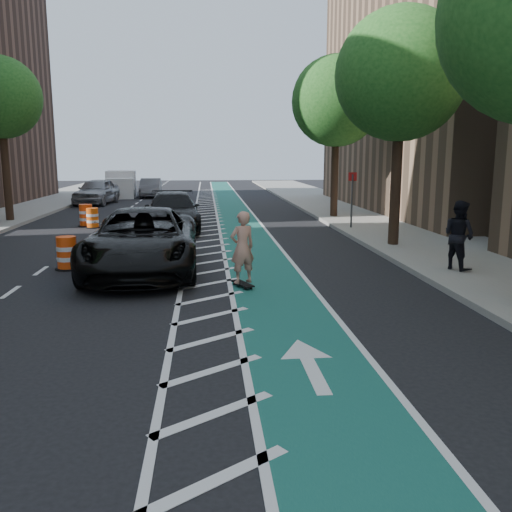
{
  "coord_description": "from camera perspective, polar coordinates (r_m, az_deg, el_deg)",
  "views": [
    {
      "loc": [
        1.45,
        -10.51,
        3.2
      ],
      "look_at": [
        2.47,
        0.67,
        1.1
      ],
      "focal_mm": 38.0,
      "sensor_mm": 36.0,
      "label": 1
    }
  ],
  "objects": [
    {
      "name": "barrel_b",
      "position": [
        25.17,
        -16.82,
        3.8
      ],
      "size": [
        0.65,
        0.65,
        0.89
      ],
      "color": "#FF5A0D",
      "rests_on": "ground"
    },
    {
      "name": "tree_r_d",
      "position": [
        27.4,
        8.73,
        15.87
      ],
      "size": [
        4.2,
        4.2,
        7.9
      ],
      "color": "#382619",
      "rests_on": "ground"
    },
    {
      "name": "tree_r_c",
      "position": [
        19.77,
        14.56,
        17.75
      ],
      "size": [
        4.2,
        4.2,
        7.9
      ],
      "color": "#382619",
      "rests_on": "ground"
    },
    {
      "name": "box_truck",
      "position": [
        43.41,
        -14.0,
        7.27
      ],
      "size": [
        2.6,
        4.98,
        2.0
      ],
      "rotation": [
        0.0,
        0.0,
        0.1
      ],
      "color": "white",
      "rests_on": "ground"
    },
    {
      "name": "bike_lane",
      "position": [
        20.81,
        -0.91,
        1.77
      ],
      "size": [
        2.0,
        90.0,
        0.01
      ],
      "primitive_type": "cube",
      "color": "#164F48",
      "rests_on": "ground"
    },
    {
      "name": "skateboarder",
      "position": [
        13.11,
        -1.45,
        0.91
      ],
      "size": [
        0.76,
        0.65,
        1.76
      ],
      "primitive_type": "imported",
      "rotation": [
        0.0,
        0.0,
        3.56
      ],
      "color": "tan",
      "rests_on": "skateboard"
    },
    {
      "name": "ground",
      "position": [
        11.08,
        -12.61,
        -6.46
      ],
      "size": [
        120.0,
        120.0,
        0.0
      ],
      "primitive_type": "plane",
      "color": "black",
      "rests_on": "ground"
    },
    {
      "name": "barrel_a",
      "position": [
        16.21,
        -19.28,
        0.21
      ],
      "size": [
        0.69,
        0.69,
        0.94
      ],
      "color": "#FE480D",
      "rests_on": "ground"
    },
    {
      "name": "car_silver",
      "position": [
        37.29,
        -16.42,
        6.56
      ],
      "size": [
        2.6,
        5.2,
        1.7
      ],
      "primitive_type": "imported",
      "rotation": [
        0.0,
        0.0,
        -0.12
      ],
      "color": "#929297",
      "rests_on": "ground"
    },
    {
      "name": "sign_post",
      "position": [
        23.4,
        10.06,
        5.91
      ],
      "size": [
        0.35,
        0.08,
        2.47
      ],
      "color": "#4C4C4C",
      "rests_on": "ground"
    },
    {
      "name": "pedestrian",
      "position": [
        15.5,
        20.57,
        2.07
      ],
      "size": [
        1.01,
        1.11,
        1.86
      ],
      "primitive_type": "imported",
      "rotation": [
        0.0,
        0.0,
        1.99
      ],
      "color": "black",
      "rests_on": "sidewalk_right"
    },
    {
      "name": "barrel_c",
      "position": [
        25.8,
        -17.46,
        4.04
      ],
      "size": [
        0.73,
        0.73,
        1.0
      ],
      "color": "#FF490D",
      "rests_on": "ground"
    },
    {
      "name": "skateboard",
      "position": [
        13.29,
        -1.43,
        -2.93
      ],
      "size": [
        0.56,
        0.86,
        0.11
      ],
      "rotation": [
        0.0,
        0.0,
        0.42
      ],
      "color": "black",
      "rests_on": "ground"
    },
    {
      "name": "curb_right",
      "position": [
        21.48,
        9.93,
        2.09
      ],
      "size": [
        0.12,
        90.0,
        0.16
      ],
      "primitive_type": "cube",
      "color": "gray",
      "rests_on": "ground"
    },
    {
      "name": "buffer_strip",
      "position": [
        20.75,
        -5.05,
        1.7
      ],
      "size": [
        1.4,
        90.0,
        0.01
      ],
      "primitive_type": "cube",
      "color": "silver",
      "rests_on": "ground"
    },
    {
      "name": "suv_far",
      "position": [
        23.51,
        -8.78,
        4.64
      ],
      "size": [
        2.58,
        5.7,
        1.62
      ],
      "primitive_type": "imported",
      "rotation": [
        0.0,
        0.0,
        0.06
      ],
      "color": "black",
      "rests_on": "ground"
    },
    {
      "name": "suv_near",
      "position": [
        15.22,
        -11.84,
        1.59
      ],
      "size": [
        3.04,
        6.37,
        1.76
      ],
      "primitive_type": "imported",
      "rotation": [
        0.0,
        0.0,
        0.02
      ],
      "color": "black",
      "rests_on": "ground"
    },
    {
      "name": "car_grey",
      "position": [
        42.82,
        -11.02,
        7.07
      ],
      "size": [
        1.65,
        4.36,
        1.42
      ],
      "primitive_type": "imported",
      "rotation": [
        0.0,
        0.0,
        0.03
      ],
      "color": "slate",
      "rests_on": "ground"
    },
    {
      "name": "building_right_far",
      "position": [
        35.04,
        23.63,
        20.11
      ],
      "size": [
        14.0,
        22.0,
        19.0
      ],
      "primitive_type": "cube",
      "color": "#84664C",
      "rests_on": "ground"
    },
    {
      "name": "sidewalk_right",
      "position": [
        22.25,
        16.03,
        2.11
      ],
      "size": [
        5.0,
        90.0,
        0.15
      ],
      "primitive_type": "cube",
      "color": "gray",
      "rests_on": "ground"
    }
  ]
}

